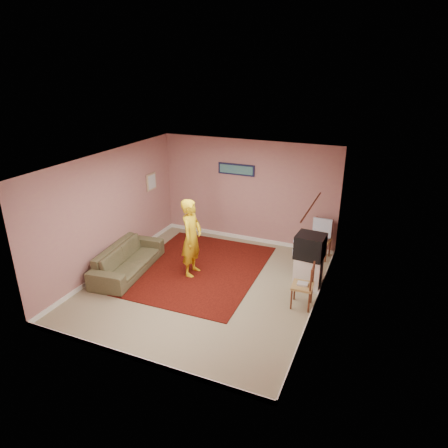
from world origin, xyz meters
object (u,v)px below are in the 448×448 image
at_px(person, 192,238).
at_px(crt_tv, 310,246).
at_px(chair_a, 321,235).
at_px(sofa, 128,259).
at_px(tv_cabinet, 308,272).
at_px(chair_b, 303,281).

bearing_deg(person, crt_tv, -82.56).
distance_m(chair_a, sofa, 4.42).
bearing_deg(sofa, crt_tv, -83.08).
relative_size(sofa, person, 1.20).
bearing_deg(tv_cabinet, chair_a, 90.33).
distance_m(chair_b, person, 2.50).
xyz_separation_m(chair_b, person, (-2.46, 0.32, 0.31)).
height_order(tv_cabinet, crt_tv, crt_tv).
relative_size(tv_cabinet, chair_b, 1.38).
xyz_separation_m(crt_tv, chair_b, (0.06, -0.77, -0.37)).
height_order(tv_cabinet, sofa, tv_cabinet).
height_order(tv_cabinet, person, person).
xyz_separation_m(chair_a, person, (-2.41, -1.87, 0.28)).
height_order(crt_tv, chair_a, crt_tv).
height_order(tv_cabinet, chair_a, chair_a).
relative_size(chair_a, person, 0.30).
bearing_deg(tv_cabinet, crt_tv, 176.14).
bearing_deg(chair_a, sofa, -142.50).
bearing_deg(person, sofa, 106.46).
relative_size(tv_cabinet, sofa, 0.32).
bearing_deg(crt_tv, sofa, -162.31).
xyz_separation_m(tv_cabinet, chair_a, (-0.01, 1.42, 0.24)).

